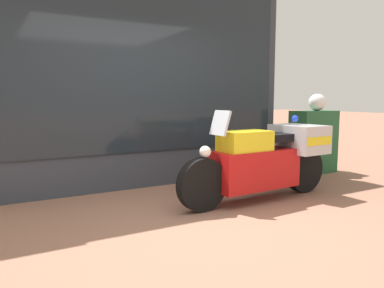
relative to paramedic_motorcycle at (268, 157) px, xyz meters
name	(u,v)px	position (x,y,z in m)	size (l,w,h in m)	color
ground_plane	(195,224)	(-1.34, -0.42, -0.56)	(60.00, 60.00, 0.00)	#8E604C
shop_building	(104,61)	(-1.70, 1.58, 1.30)	(5.31, 0.55, 3.71)	#333842
window_display	(148,156)	(-1.03, 1.61, -0.12)	(4.09, 0.30, 1.80)	slate
paramedic_motorcycle	(268,157)	(0.00, 0.00, 0.00)	(2.38, 0.74, 1.19)	black
utility_cabinet	(313,142)	(1.91, 0.98, 0.00)	(0.82, 0.43, 1.11)	#235633
white_helmet	(317,102)	(1.92, 0.94, 0.70)	(0.30, 0.30, 0.30)	white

